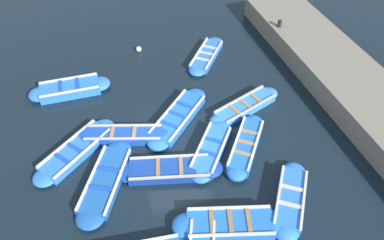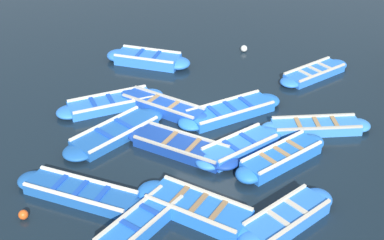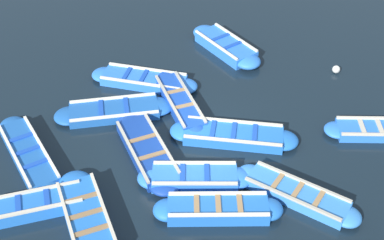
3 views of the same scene
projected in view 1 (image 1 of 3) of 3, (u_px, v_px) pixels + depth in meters
ground_plane at (173, 144)px, 14.32m from camera, size 120.00×120.00×0.00m
boat_alongside at (290, 200)px, 12.33m from camera, size 2.49×3.08×0.46m
boat_end_of_row at (206, 56)px, 18.17m from camera, size 2.73×3.10×0.35m
boat_outer_right at (124, 135)px, 14.38m from camera, size 3.73×1.80×0.43m
boat_near_quay at (106, 181)px, 12.92m from camera, size 2.65×3.80×0.35m
boat_inner_gap at (76, 151)px, 13.88m from camera, size 3.53×3.02×0.37m
boat_far_corner at (178, 117)px, 15.12m from camera, size 3.44×3.36×0.39m
boat_drifting at (70, 89)px, 16.31m from camera, size 3.54×1.12×0.47m
boat_tucked at (170, 170)px, 13.24m from camera, size 3.92×1.84×0.39m
boat_broadside at (245, 107)px, 15.58m from camera, size 3.62×1.88×0.37m
boat_stern_in at (230, 225)px, 11.68m from camera, size 3.76×1.90×0.46m
boat_outer_left at (211, 150)px, 13.89m from camera, size 2.61×3.00×0.40m
boat_bow_out at (246, 146)px, 14.00m from camera, size 2.65×3.15×0.45m
quay_wall at (357, 91)px, 15.76m from camera, size 3.06×16.37×0.98m
bollard_mid_north at (280, 24)px, 18.36m from camera, size 0.20×0.20×0.35m
buoy_yellow_far at (139, 49)px, 18.58m from camera, size 0.28×0.28×0.28m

